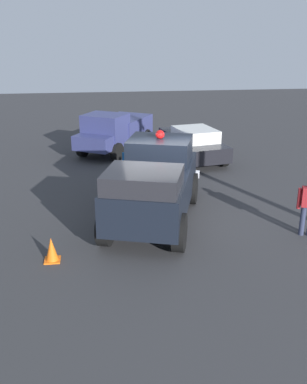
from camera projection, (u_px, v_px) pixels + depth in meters
ground_plane at (166, 220)px, 13.82m from camera, size 60.00×60.00×0.00m
vintage_fire_truck at (155, 182)px, 13.55m from camera, size 3.89×6.33×2.59m
classic_hot_rod at (192, 143)px, 20.06m from camera, size 2.70×4.65×1.46m
parked_pickup at (115, 130)px, 21.37m from camera, size 4.00×5.05×1.90m
lawn_chair_near_truck at (159, 165)px, 17.41m from camera, size 0.65×0.65×1.02m
lawn_chair_by_car at (128, 164)px, 17.49m from camera, size 0.54×0.53×1.02m
spectator_seated at (158, 163)px, 17.25m from camera, size 0.55×0.64×1.29m
traffic_cone at (52, 250)px, 11.32m from camera, size 0.40×0.40×0.64m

